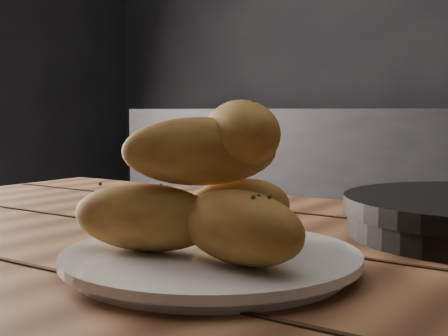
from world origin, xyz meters
TOP-DOWN VIEW (x-y plane):
  - back_wall at (0.00, 2.00)m, footprint 4.00×0.04m
  - counter at (0.00, 1.70)m, footprint 2.80×0.60m
  - plate at (0.63, -0.63)m, footprint 0.26×0.26m
  - bread_rolls at (0.63, -0.63)m, footprint 0.24×0.20m

SIDE VIEW (x-z plane):
  - counter at x=0.00m, z-range 0.00..0.90m
  - plate at x=0.63m, z-range 0.75..0.77m
  - bread_rolls at x=0.63m, z-range 0.76..0.89m
  - back_wall at x=0.00m, z-range 0.00..2.70m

